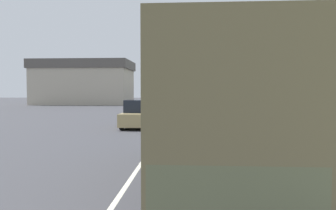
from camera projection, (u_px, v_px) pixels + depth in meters
ground_plane at (176, 112)px, 35.00m from camera, size 180.00×180.00×0.00m
lane_centre_stripe at (176, 112)px, 35.00m from camera, size 0.12×120.00×0.00m
sidewalk_right at (218, 112)px, 34.70m from camera, size 1.80×120.00×0.12m
grass_strip_right at (260, 112)px, 34.42m from camera, size 7.00×120.00×0.02m
military_truck at (214, 108)px, 7.56m from camera, size 2.36×7.74×3.18m
car_nearest_ahead at (139, 115)px, 19.56m from camera, size 1.77×3.91×1.64m
car_second_ahead at (195, 106)px, 32.06m from camera, size 1.83×4.22×1.61m
car_third_ahead at (192, 103)px, 44.93m from camera, size 1.74×4.17×1.45m
tree_mid_right at (290, 48)px, 19.46m from camera, size 2.48×2.48×6.09m
tree_far_right at (275, 58)px, 28.48m from camera, size 2.52×2.52×6.38m
building_distant at (84, 83)px, 56.54m from camera, size 16.33×9.87×7.48m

